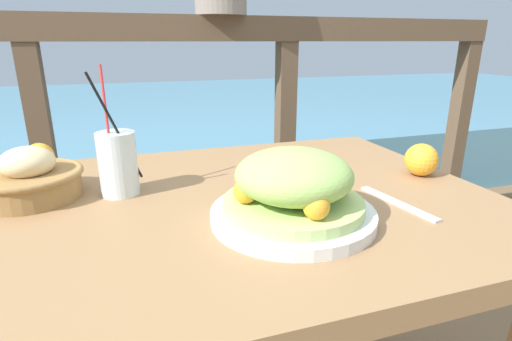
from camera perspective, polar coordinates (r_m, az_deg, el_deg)
name	(u,v)px	position (r m, az deg, el deg)	size (l,w,h in m)	color
patio_table	(229,248)	(0.81, -3.87, -10.95)	(1.03, 0.75, 0.72)	#997047
railing_fence	(173,104)	(1.54, -11.82, 9.22)	(2.80, 0.08, 1.09)	brown
sea_backdrop	(145,124)	(4.09, -15.57, 6.36)	(12.00, 4.00, 0.43)	#568EA8
salad_plate	(293,191)	(0.66, 5.34, -2.93)	(0.27, 0.27, 0.12)	silver
drink_glass	(118,163)	(0.81, -19.11, 1.01)	(0.08, 0.07, 0.25)	silver
bread_basket	(30,179)	(0.86, -29.57, -1.02)	(0.19, 0.19, 0.10)	olive
fork	(397,203)	(0.78, 19.56, -4.39)	(0.04, 0.18, 0.00)	silver
orange_near_basket	(40,157)	(1.05, -28.52, 1.72)	(0.06, 0.06, 0.06)	#F9A328
orange_near_glass	(421,159)	(0.96, 22.45, 1.47)	(0.07, 0.07, 0.07)	#F9A328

